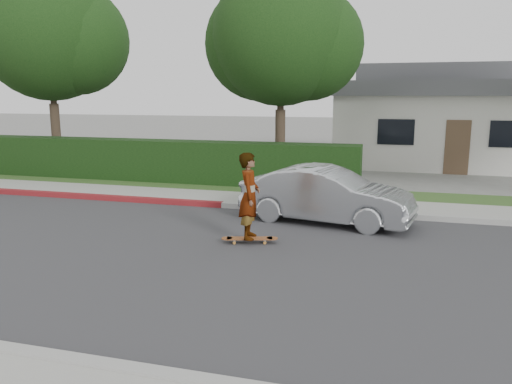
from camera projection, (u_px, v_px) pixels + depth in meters
ground at (109, 248)px, 10.07m from camera, size 120.00×120.00×0.00m
road at (109, 248)px, 10.06m from camera, size 60.00×8.00×0.01m
curb_far at (189, 203)px, 13.93m from camera, size 60.00×0.20×0.15m
curb_red_section at (37, 193)px, 15.24m from camera, size 12.00×0.21×0.15m
sidewalk_far at (201, 197)px, 14.78m from camera, size 60.00×1.60×0.12m
planting_strip at (219, 188)px, 16.30m from camera, size 60.00×1.60×0.10m
hedge at (144, 161)px, 17.52m from camera, size 15.00×1.00×1.50m
tree_left at (52, 36)px, 19.24m from camera, size 5.99×5.21×8.00m
tree_center at (282, 41)px, 17.42m from camera, size 5.66×4.84×7.44m
house at (453, 116)px, 22.69m from camera, size 10.60×8.60×4.30m
skateboard at (250, 239)px, 10.37m from camera, size 1.19×0.54×0.11m
skateboarder at (249, 196)px, 10.20m from camera, size 0.53×0.71×1.78m
car_silver at (327, 195)px, 11.98m from camera, size 4.28×2.16×1.35m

